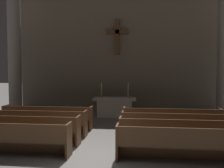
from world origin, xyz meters
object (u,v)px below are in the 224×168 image
altar (115,107)px  pew_left_row_1 (5,138)px  column_left_second (15,49)px  candlestick_right (128,93)px  pew_right_row_1 (188,145)px  pew_left_row_2 (23,129)px  candlestick_left (101,93)px  pew_right_row_2 (181,134)px  pew_right_row_3 (176,126)px  pew_right_row_4 (171,120)px  pew_left_row_4 (47,117)px  pew_left_row_3 (37,123)px

altar → pew_left_row_1: bearing=-112.8°
pew_left_row_1 → column_left_second: column_left_second is taller
column_left_second → candlestick_right: 6.46m
pew_right_row_1 → altar: altar is taller
pew_left_row_1 → column_left_second: (-2.84, 5.78, 3.07)m
pew_left_row_2 → candlestick_left: (1.80, 4.92, 0.78)m
pew_left_row_2 → pew_right_row_2: size_ratio=1.00×
pew_left_row_1 → pew_right_row_3: bearing=22.5°
candlestick_left → candlestick_right: 1.40m
candlestick_left → altar: bearing=-0.0°
pew_left_row_1 → pew_right_row_1: 5.01m
pew_right_row_4 → candlestick_left: (-3.20, 2.85, 0.78)m
pew_left_row_4 → column_left_second: bearing=136.7°
candlestick_right → pew_right_row_4: bearing=-57.7°
pew_left_row_2 → altar: 5.52m
pew_right_row_4 → altar: altar is taller
pew_left_row_1 → pew_left_row_4: bearing=90.0°
pew_left_row_4 → pew_right_row_4: 5.01m
pew_left_row_4 → pew_right_row_4: bearing=0.0°
pew_right_row_2 → altar: size_ratio=1.69×
altar → column_left_second: bearing=-178.1°
pew_left_row_2 → pew_right_row_2: (5.01, 0.00, 0.00)m
pew_right_row_1 → pew_left_row_1: bearing=180.0°
pew_left_row_4 → pew_right_row_1: size_ratio=1.00×
pew_right_row_3 → candlestick_left: candlestick_left is taller
pew_left_row_3 → pew_right_row_4: bearing=11.7°
pew_left_row_3 → pew_left_row_4: size_ratio=1.00×
pew_left_row_3 → candlestick_left: (1.80, 3.89, 0.78)m
pew_right_row_2 → pew_left_row_3: bearing=168.3°
candlestick_left → candlestick_right: bearing=0.0°
pew_left_row_1 → pew_right_row_1: size_ratio=1.00×
pew_left_row_4 → candlestick_right: bearing=41.7°
pew_left_row_3 → pew_right_row_3: size_ratio=1.00×
pew_left_row_1 → altar: altar is taller
altar → candlestick_right: 1.01m
pew_left_row_3 → candlestick_right: candlestick_right is taller
pew_left_row_2 → column_left_second: 6.32m
pew_left_row_2 → candlestick_left: bearing=69.9°
pew_right_row_4 → pew_left_row_4: bearing=180.0°
pew_right_row_2 → candlestick_left: candlestick_left is taller
pew_left_row_3 → pew_right_row_4: (5.01, 1.04, 0.00)m
pew_right_row_1 → pew_right_row_3: same height
candlestick_left → candlestick_right: size_ratio=1.00×
column_left_second → candlestick_left: 5.18m
altar → pew_left_row_4: bearing=-131.3°
pew_left_row_2 → pew_right_row_4: size_ratio=1.00×
pew_right_row_1 → candlestick_right: candlestick_right is taller
pew_right_row_2 → candlestick_right: bearing=110.1°
pew_left_row_4 → altar: size_ratio=1.69×
pew_left_row_3 → candlestick_right: bearing=50.5°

